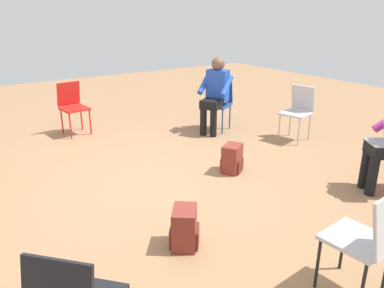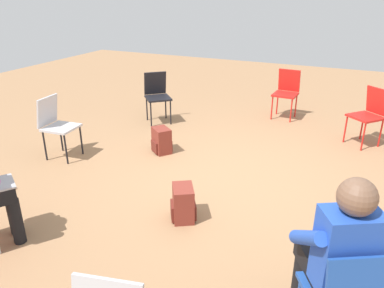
{
  "view_description": "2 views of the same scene",
  "coord_description": "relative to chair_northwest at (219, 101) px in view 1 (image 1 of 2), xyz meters",
  "views": [
    {
      "loc": [
        3.52,
        -1.94,
        1.96
      ],
      "look_at": [
        0.21,
        0.3,
        0.52
      ],
      "focal_mm": 35.0,
      "sensor_mm": 36.0,
      "label": 1
    },
    {
      "loc": [
        -1.26,
        3.85,
        2.19
      ],
      "look_at": [
        0.39,
        0.24,
        0.51
      ],
      "focal_mm": 35.0,
      "sensor_mm": 36.0,
      "label": 2
    }
  ],
  "objects": [
    {
      "name": "chair_west",
      "position": [
        -1.16,
        -2.14,
        0.0
      ],
      "size": [
        0.48,
        0.44,
        0.85
      ],
      "rotation": [
        0.0,
        0.0,
        -1.47
      ],
      "color": "red",
      "rests_on": "ground"
    },
    {
      "name": "chair_east",
      "position": [
        3.77,
        -1.64,
        0.0
      ],
      "size": [
        0.47,
        0.43,
        0.85
      ],
      "rotation": [
        0.0,
        0.0,
        1.65
      ],
      "color": "#B7B7BC",
      "rests_on": "ground"
    },
    {
      "name": "ground_plane",
      "position": [
        1.39,
        -1.93,
        -0.5
      ],
      "size": [
        15.54,
        15.54,
        0.0
      ],
      "primitive_type": "plane",
      "color": "#99704C"
    },
    {
      "name": "chair_northwest",
      "position": [
        0.0,
        0.0,
        0.0
      ],
      "size": [
        0.55,
        0.57,
        0.85
      ],
      "rotation": [
        0.0,
        0.0,
        -2.63
      ],
      "color": "#1E4799",
      "rests_on": "ground"
    },
    {
      "name": "chair_north",
      "position": [
        1.13,
        0.69,
        0.0
      ],
      "size": [
        0.48,
        0.51,
        0.85
      ],
      "rotation": [
        0.0,
        0.0,
        -2.92
      ],
      "color": "#B7B7BC",
      "rests_on": "ground"
    },
    {
      "name": "backpack_near_laptop_user",
      "position": [
        2.55,
        -2.36,
        -0.34
      ],
      "size": [
        0.34,
        0.33,
        0.36
      ],
      "rotation": [
        0.0,
        0.0,
        5.62
      ],
      "color": "maroon",
      "rests_on": "ground"
    },
    {
      "name": "person_in_blue",
      "position": [
        0.08,
        -0.15,
        0.2
      ],
      "size": [
        0.62,
        0.63,
        1.24
      ],
      "rotation": [
        0.0,
        0.0,
        -2.63
      ],
      "color": "black",
      "rests_on": "ground"
    },
    {
      "name": "backpack_by_empty_chair",
      "position": [
        1.55,
        -0.99,
        -0.34
      ],
      "size": [
        0.32,
        0.34,
        0.36
      ],
      "rotation": [
        0.0,
        0.0,
        5.26
      ],
      "color": "maroon",
      "rests_on": "ground"
    }
  ]
}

